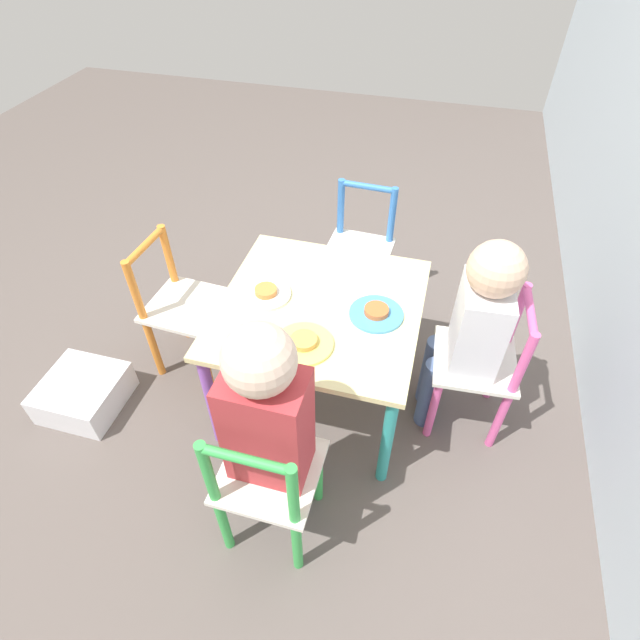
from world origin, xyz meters
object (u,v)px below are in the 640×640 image
Objects in this scene: chair_pink at (480,366)px; child_right at (269,418)px; kids_table at (320,318)px; chair_orange at (182,309)px; chair_green at (267,483)px; chair_blue at (359,253)px; plate_back at (376,313)px; child_back at (473,324)px; storage_bin at (84,393)px; plate_right at (304,343)px; plate_front at (266,293)px.

child_right reaches higher than chair_pink.
kids_table is 0.54m from chair_orange.
chair_green is at bearing -0.38° from kids_table.
chair_green and chair_orange have the same top height.
chair_green is at bearing -88.92° from chair_blue.
chair_blue is 0.58m from plate_back.
chair_pink is 3.23× the size of plate_back.
kids_table is at bearing -90.00° from chair_orange.
plate_back is (-0.47, 0.18, -0.03)m from child_right.
child_right reaches higher than child_back.
child_right reaches higher than storage_bin.
chair_blue is at bearing 177.46° from kids_table.
plate_right reaches higher than kids_table.
kids_table is 1.17× the size of chair_pink.
chair_blue is 0.69m from child_back.
child_back reaches higher than plate_front.
child_right is 5.05× the size of plate_front.
plate_back reaches higher than kids_table.
child_right is 4.65× the size of plate_right.
chair_orange is at bearing -93.44° from kids_table.
chair_blue is at bearing -44.55° from chair_orange.
plate_right is at bearing -45.00° from plate_back.
child_back is 0.65m from plate_front.
plate_back is 0.36m from plate_front.
chair_green is 3.13× the size of plate_right.
child_right reaches higher than plate_right.
chair_pink is 0.60m from plate_right.
kids_table is 0.91m from storage_bin.
chair_blue is 1.18m from storage_bin.
chair_green is 0.73× the size of child_back.
child_back is at bearing -132.79° from child_right.
chair_blue is at bearing -91.08° from chair_green.
chair_green reaches higher than storage_bin.
storage_bin is at bearing -71.38° from kids_table.
chair_orange is 1.00× the size of chair_blue.
chair_green reaches higher than plate_back.
chair_pink is 3.40× the size of plate_front.
child_back is at bearing -45.78° from chair_blue.
chair_pink is 1.39m from storage_bin.
child_right is at bearing 20.47° from plate_front.
plate_front is (-0.53, -0.18, 0.18)m from chair_green.
child_right is 0.69m from child_back.
child_back reaches higher than chair_orange.
chair_orange reaches higher than kids_table.
plate_right is 1.03× the size of plate_back.
child_right is 0.50m from plate_front.
child_right is (1.00, -0.03, 0.21)m from chair_blue.
chair_blue is at bearing -142.14° from child_back.
plate_right is (-0.35, 0.00, 0.18)m from chair_green.
plate_right is 0.25m from plate_front.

